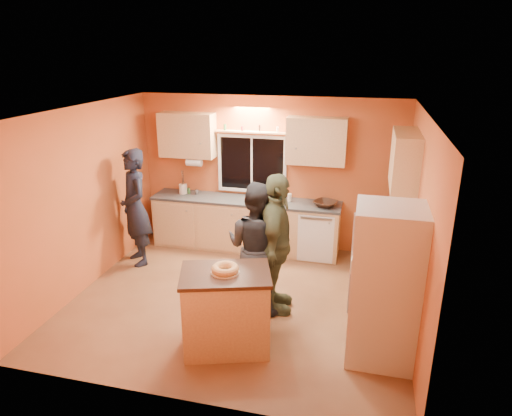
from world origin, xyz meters
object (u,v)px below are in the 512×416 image
(refrigerator, at_px, (385,285))
(person_left, at_px, (135,208))
(island, at_px, (226,310))
(person_center, at_px, (256,246))
(person_right, at_px, (276,245))

(refrigerator, relative_size, person_left, 0.96)
(refrigerator, height_order, island, refrigerator)
(refrigerator, height_order, person_left, person_left)
(refrigerator, xyz_separation_m, person_left, (-3.79, 1.56, 0.04))
(person_left, bearing_deg, person_center, 24.16)
(person_left, height_order, person_center, person_left)
(island, height_order, person_right, person_right)
(person_center, relative_size, person_right, 0.93)
(island, relative_size, person_left, 0.62)
(refrigerator, height_order, person_center, refrigerator)
(person_center, bearing_deg, refrigerator, 170.61)
(island, distance_m, person_right, 1.11)
(person_left, xyz_separation_m, person_right, (2.45, -0.88, -0.00))
(person_left, bearing_deg, refrigerator, 23.06)
(island, distance_m, person_center, 1.05)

